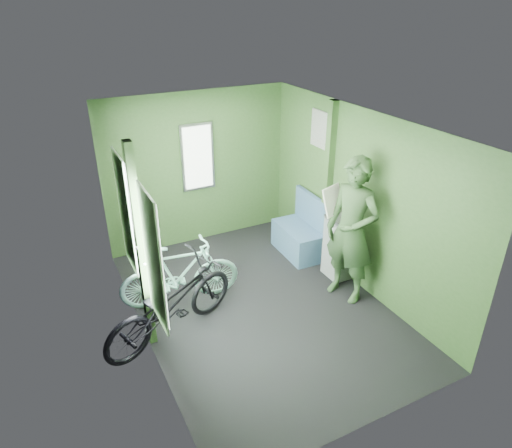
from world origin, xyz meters
The scene contains 6 objects.
room centered at (-0.04, 0.04, 1.44)m, with size 4.00×4.02×2.31m.
bicycle_black centered at (-1.12, -0.05, 0.00)m, with size 0.60×1.72×0.90m, color black.
bicycle_mint centered at (-0.84, 0.49, 0.00)m, with size 0.42×1.47×0.88m, color #8CD0C1.
passenger centered at (1.10, -0.28, 0.93)m, with size 0.64×0.79×1.85m.
waste_box centered at (1.26, 0.14, 0.44)m, with size 0.26×0.36×0.88m, color gray.
bench_seat centered at (1.14, 0.91, 0.27)m, with size 0.50×0.87×0.90m.
Camera 1 is at (-2.14, -4.09, 3.48)m, focal length 32.00 mm.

